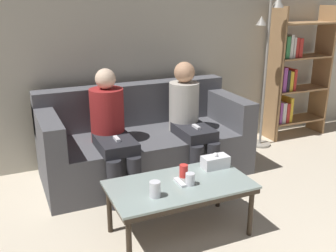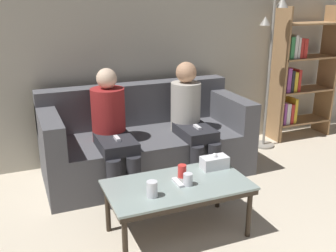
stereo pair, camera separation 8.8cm
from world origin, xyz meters
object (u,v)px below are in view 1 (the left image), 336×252
Objects in this scene: bookshelf at (292,75)px; seated_person_left_end at (111,128)px; game_remote at (180,182)px; cup_far_center at (190,179)px; couch at (144,142)px; seated_person_mid_left at (189,117)px; cup_near_left at (155,189)px; tissue_box at (215,162)px; coffee_table at (180,189)px; cup_near_right at (184,171)px; standing_lamp at (267,58)px.

bookshelf reaches higher than seated_person_left_end.
cup_far_center is at bearing -37.65° from game_remote.
couch is 1.23m from cup_far_center.
seated_person_mid_left reaches higher than couch.
tissue_box is at bearing 21.93° from cup_near_left.
bookshelf is 1.82m from seated_person_mid_left.
seated_person_mid_left reaches higher than cup_near_left.
tissue_box is (0.39, 0.15, 0.09)m from coffee_table.
tissue_box is 0.13× the size of bookshelf.
bookshelf is at bearing 17.05° from seated_person_mid_left.
seated_person_left_end is at bearing -168.15° from bookshelf.
cup_near_right is at bearing 50.56° from coffee_table.
tissue_box is at bearing -101.39° from seated_person_mid_left.
standing_lamp is at bearing 40.90° from tissue_box.
seated_person_left_end is (-0.64, 0.79, 0.13)m from tissue_box.
cup_near_right is 0.32m from tissue_box.
game_remote is at bearing -129.44° from cup_near_right.
tissue_box is 1.47× the size of game_remote.
cup_far_center is at bearing -145.60° from bookshelf.
couch reaches higher than coffee_table.
cup_near_right is 2.17m from standing_lamp.
game_remote is at bearing 142.35° from cup_far_center.
tissue_box is 1.03m from seated_person_left_end.
couch is at bearing 103.28° from tissue_box.
couch is 1.06m from tissue_box.
standing_lamp reaches higher than seated_person_left_end.
cup_near_right is at bearing 50.56° from game_remote.
couch is 1.18m from game_remote.
standing_lamp is at bearing 10.97° from seated_person_left_end.
couch is at bearing -171.97° from bookshelf.
cup_far_center is at bearing -37.65° from coffee_table.
game_remote is at bearing -120.35° from seated_person_mid_left.
seated_person_left_end is 0.99× the size of seated_person_mid_left.
bookshelf is (2.13, 0.30, 0.48)m from couch.
standing_lamp is (1.68, 1.23, 0.60)m from cup_near_right.
coffee_table is 7.21× the size of game_remote.
cup_far_center is 0.62× the size of game_remote.
standing_lamp reaches higher than cup_near_left.
cup_far_center is at bearing -140.93° from standing_lamp.
cup_far_center is 2.71m from bookshelf.
bookshelf is at bearing 32.00° from cup_near_right.
coffee_table is 0.94× the size of seated_person_mid_left.
cup_near_left is at bearing -144.29° from standing_lamp.
coffee_table is at bearing -142.90° from standing_lamp.
cup_near_right is 0.06× the size of bookshelf.
cup_near_left is 1.06m from seated_person_left_end.
standing_lamp reaches higher than couch.
couch is 1.78m from standing_lamp.
coffee_table is 0.43m from tissue_box.
couch is 1.35m from cup_near_left.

